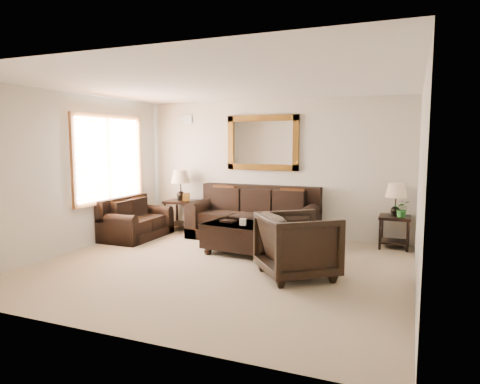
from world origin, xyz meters
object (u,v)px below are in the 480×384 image
at_px(end_table_left, 181,191).
at_px(end_table_right, 395,206).
at_px(sofa, 254,219).
at_px(coffee_table, 248,236).
at_px(armchair, 298,242).
at_px(loveseat, 134,223).

height_order(end_table_left, end_table_right, end_table_left).
bearing_deg(end_table_left, end_table_right, 0.39).
bearing_deg(sofa, coffee_table, -74.57).
distance_m(end_table_left, armchair, 3.83).
height_order(loveseat, end_table_right, end_table_right).
bearing_deg(end_table_right, sofa, -176.00).
bearing_deg(sofa, armchair, -55.91).
height_order(sofa, end_table_right, end_table_right).
relative_size(end_table_left, coffee_table, 0.82).
xyz_separation_m(end_table_right, armchair, (-1.18, -2.24, -0.26)).
bearing_deg(end_table_left, armchair, -35.31).
xyz_separation_m(loveseat, coffee_table, (2.52, -0.32, 0.02)).
relative_size(sofa, loveseat, 1.74).
bearing_deg(end_table_left, sofa, -5.00).
height_order(sofa, end_table_left, end_table_left).
relative_size(end_table_left, end_table_right, 1.11).
height_order(sofa, armchair, sofa).
relative_size(loveseat, end_table_left, 1.10).
relative_size(end_table_right, armchair, 1.17).
bearing_deg(coffee_table, loveseat, 179.34).
distance_m(loveseat, coffee_table, 2.54).
bearing_deg(coffee_table, end_table_right, 37.68).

